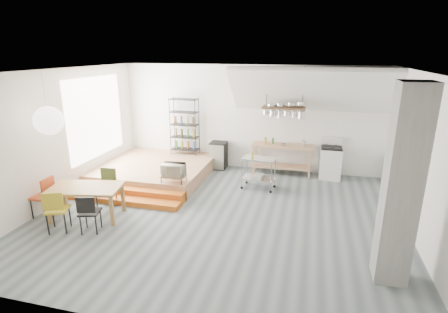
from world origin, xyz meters
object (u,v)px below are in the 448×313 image
(stove, at_px, (330,162))
(mini_fridge, at_px, (218,155))
(rolling_cart, at_px, (259,169))
(dining_table, at_px, (86,190))

(stove, height_order, mini_fridge, stove)
(stove, relative_size, rolling_cart, 1.27)
(stove, distance_m, mini_fridge, 3.39)
(mini_fridge, bearing_deg, stove, -0.74)
(stove, bearing_deg, mini_fridge, 179.26)
(dining_table, relative_size, mini_fridge, 1.98)
(stove, relative_size, dining_table, 0.70)
(dining_table, distance_m, rolling_cart, 4.34)
(rolling_cart, xyz_separation_m, mini_fridge, (-1.50, 1.38, -0.13))
(rolling_cart, height_order, mini_fridge, rolling_cart)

